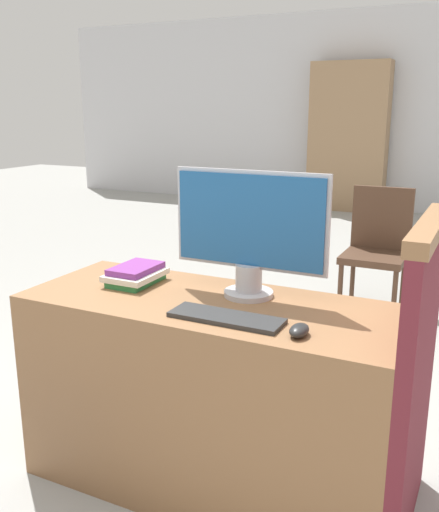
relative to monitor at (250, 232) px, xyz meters
name	(u,v)px	position (x,y,z in m)	size (l,w,h in m)	color
wall_back	(434,112)	(-0.10, 6.58, 0.38)	(12.00, 0.06, 2.80)	silver
desk	(211,395)	(-0.10, -0.12, -0.63)	(1.43, 0.57, 0.77)	#8C603D
carrel_divider	(416,385)	(0.63, -0.07, -0.44)	(0.07, 0.67, 1.13)	maroon
monitor	(250,232)	(0.00, 0.00, 0.00)	(0.60, 0.19, 0.48)	#B7B7BC
keyboard	(226,318)	(0.03, -0.27, -0.24)	(0.39, 0.13, 0.02)	#2D2D2D
mouse	(299,330)	(0.30, -0.29, -0.23)	(0.06, 0.09, 0.04)	#262626
book_stack	(136,275)	(-0.48, -0.06, -0.21)	(0.18, 0.24, 0.07)	#2D7F42
far_chair	(377,244)	(0.05, 2.27, -0.53)	(0.44, 0.44, 0.90)	#4C3323
bookshelf_far	(348,138)	(-1.20, 6.34, 0.02)	(1.10, 0.32, 2.09)	#9E7A56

